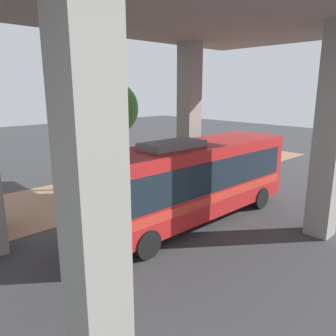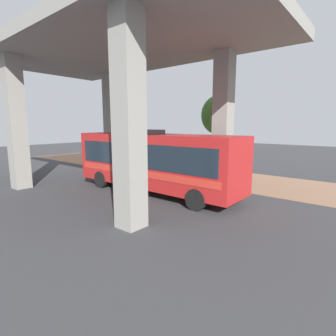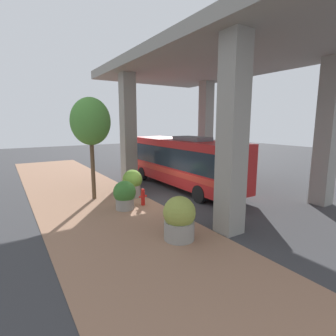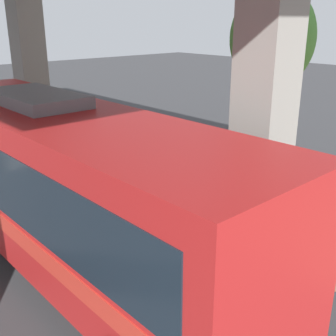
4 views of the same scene
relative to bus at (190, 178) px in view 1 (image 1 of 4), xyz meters
name	(u,v)px [view 1 (image 1 of 4)]	position (x,y,z in m)	size (l,w,h in m)	color
ground_plane	(106,213)	(-3.18, -2.13, -1.91)	(80.00, 80.00, 0.00)	#38383A
sidewalk_strip	(74,197)	(-6.18, -2.13, -1.90)	(6.00, 40.00, 0.02)	#936B51
overpass	(165,34)	(0.82, -2.13, 5.25)	(9.40, 17.74, 8.29)	gray
bus	(190,178)	(0.00, 0.00, 0.00)	(2.69, 10.21, 3.52)	#B21E1E
fire_hydrant	(97,198)	(-4.05, -2.04, -1.44)	(0.44, 0.21, 0.94)	red
planter_middle	(83,188)	(-5.13, -2.12, -1.15)	(1.16, 1.16, 1.49)	gray
planter_back	(129,184)	(-3.84, -0.29, -1.04)	(1.16, 1.16, 1.66)	gray
street_tree_near	(118,109)	(-5.90, 0.59, 2.52)	(2.20, 2.20, 5.79)	brown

